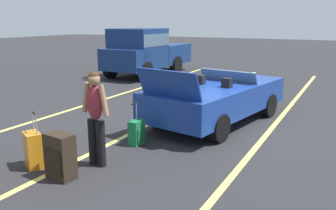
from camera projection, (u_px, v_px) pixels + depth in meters
ground_plane at (216, 122)px, 8.93m from camera, size 80.00×80.00×0.00m
lot_line_near at (271, 129)px, 8.32m from camera, size 18.00×0.12×0.01m
lot_line_mid at (168, 115)px, 9.54m from camera, size 18.00×0.12×0.01m
lot_line_far at (89, 104)px, 10.77m from camera, size 18.00×0.12×0.01m
convertible_car at (221, 97)px, 8.94m from camera, size 4.39×2.47×1.52m
suitcase_large_black at (60, 156)px, 5.68m from camera, size 0.35×0.51×0.74m
suitcase_medium_bright at (33, 150)px, 6.12m from camera, size 0.41×0.47×0.96m
suitcase_small_carryon at (137, 132)px, 7.26m from camera, size 0.34×0.23×0.86m
traveler_person at (95, 113)px, 6.07m from camera, size 0.25×0.61×1.65m
parked_pickup_truck_near at (144, 51)px, 16.05m from camera, size 5.03×2.15×2.10m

